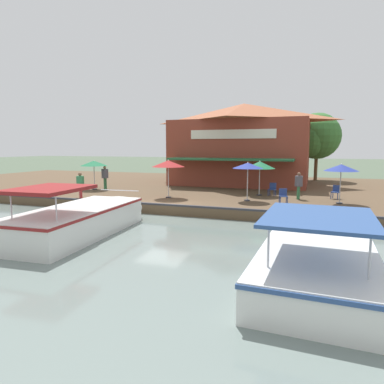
% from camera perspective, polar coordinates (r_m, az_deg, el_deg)
% --- Properties ---
extents(ground_plane, '(220.00, 220.00, 0.00)m').
position_cam_1_polar(ground_plane, '(19.01, -4.90, -4.08)').
color(ground_plane, '#4C5B47').
extents(quay_deck, '(22.00, 56.00, 0.60)m').
position_cam_1_polar(quay_deck, '(29.20, 4.09, 0.55)').
color(quay_deck, brown).
rests_on(quay_deck, ground).
extents(quay_edge_fender, '(0.20, 50.40, 0.10)m').
position_cam_1_polar(quay_edge_fender, '(18.98, -4.79, -2.10)').
color(quay_edge_fender, '#2D2D33').
rests_on(quay_edge_fender, quay_deck).
extents(waterfront_restaurant, '(10.96, 11.76, 7.05)m').
position_cam_1_polar(waterfront_restaurant, '(31.33, 8.54, 8.07)').
color(waterfront_restaurant, brown).
rests_on(waterfront_restaurant, quay_deck).
extents(patio_umbrella_mid_patio_right, '(2.02, 2.02, 2.32)m').
position_cam_1_polar(patio_umbrella_mid_patio_right, '(23.17, 11.23, 4.44)').
color(patio_umbrella_mid_patio_right, '#B7B7B7').
rests_on(patio_umbrella_mid_patio_right, quay_deck).
extents(patio_umbrella_far_corner, '(2.07, 2.07, 2.42)m').
position_cam_1_polar(patio_umbrella_far_corner, '(21.71, -3.98, 4.73)').
color(patio_umbrella_far_corner, '#B7B7B7').
rests_on(patio_umbrella_far_corner, quay_deck).
extents(patio_umbrella_near_quay_edge, '(2.04, 2.04, 2.24)m').
position_cam_1_polar(patio_umbrella_near_quay_edge, '(27.00, -16.05, 4.62)').
color(patio_umbrella_near_quay_edge, '#B7B7B7').
rests_on(patio_umbrella_near_quay_edge, quay_deck).
extents(patio_umbrella_by_entrance, '(1.87, 1.87, 2.29)m').
position_cam_1_polar(patio_umbrella_by_entrance, '(21.05, 23.61, 3.72)').
color(patio_umbrella_by_entrance, '#B7B7B7').
rests_on(patio_umbrella_by_entrance, quay_deck).
extents(patio_umbrella_mid_patio_left, '(1.83, 1.83, 2.33)m').
position_cam_1_polar(patio_umbrella_mid_patio_left, '(20.63, 9.28, 4.34)').
color(patio_umbrella_mid_patio_left, '#B7B7B7').
rests_on(patio_umbrella_mid_patio_left, quay_deck).
extents(cafe_chair_far_corner_seat, '(0.53, 0.53, 0.85)m').
position_cam_1_polar(cafe_chair_far_corner_seat, '(20.23, 14.96, -0.51)').
color(cafe_chair_far_corner_seat, navy).
rests_on(cafe_chair_far_corner_seat, quay_deck).
extents(cafe_chair_facing_river, '(0.56, 0.56, 0.85)m').
position_cam_1_polar(cafe_chair_facing_river, '(23.10, 22.85, 0.11)').
color(cafe_chair_facing_river, navy).
rests_on(cafe_chair_facing_river, quay_deck).
extents(cafe_chair_back_row_seat, '(0.51, 0.51, 0.85)m').
position_cam_1_polar(cafe_chair_back_row_seat, '(23.36, 13.25, 0.57)').
color(cafe_chair_back_row_seat, navy).
rests_on(cafe_chair_back_row_seat, quay_deck).
extents(person_at_quay_edge, '(0.51, 0.51, 1.80)m').
position_cam_1_polar(person_at_quay_edge, '(26.88, -14.31, 2.84)').
color(person_at_quay_edge, '#337547').
rests_on(person_at_quay_edge, quay_deck).
extents(person_near_entrance, '(0.47, 0.47, 1.67)m').
position_cam_1_polar(person_near_entrance, '(22.08, 17.37, 1.53)').
color(person_near_entrance, '#337547').
rests_on(person_near_entrance, quay_deck).
extents(person_mid_patio, '(0.47, 0.47, 1.65)m').
position_cam_1_polar(person_mid_patio, '(22.35, -18.12, 1.53)').
color(person_mid_patio, '#B23338').
rests_on(person_mid_patio, quay_deck).
extents(motorboat_outer_channel, '(9.57, 3.29, 2.07)m').
position_cam_1_polar(motorboat_outer_channel, '(11.88, 20.38, -8.48)').
color(motorboat_outer_channel, white).
rests_on(motorboat_outer_channel, river_water).
extents(motorboat_mid_row, '(8.30, 3.16, 2.23)m').
position_cam_1_polar(motorboat_mid_row, '(15.89, -17.06, -3.93)').
color(motorboat_mid_row, silver).
rests_on(motorboat_mid_row, river_water).
extents(tree_behind_restaurant, '(4.66, 4.44, 6.51)m').
position_cam_1_polar(tree_behind_restaurant, '(35.35, 19.86, 8.58)').
color(tree_behind_restaurant, brown).
rests_on(tree_behind_restaurant, quay_deck).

